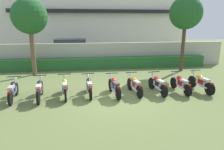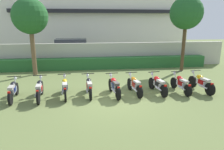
# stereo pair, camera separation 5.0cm
# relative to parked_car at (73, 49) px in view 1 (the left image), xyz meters

# --- Properties ---
(ground) EXTENTS (60.00, 60.00, 0.00)m
(ground) POSITION_rel_parked_car_xyz_m (2.29, -10.28, -0.94)
(ground) COLOR olive
(building) EXTENTS (20.38, 6.50, 8.33)m
(building) POSITION_rel_parked_car_xyz_m (2.29, 6.38, 3.23)
(building) COLOR silver
(building) RESTS_ON ground
(compound_wall) EXTENTS (19.36, 0.30, 1.81)m
(compound_wall) POSITION_rel_parked_car_xyz_m (2.29, -3.39, -0.03)
(compound_wall) COLOR #BCB7A8
(compound_wall) RESTS_ON ground
(hedge_row) EXTENTS (15.49, 0.70, 0.83)m
(hedge_row) POSITION_rel_parked_car_xyz_m (2.29, -4.09, -0.52)
(hedge_row) COLOR #28602D
(hedge_row) RESTS_ON ground
(parked_car) EXTENTS (4.50, 2.07, 1.89)m
(parked_car) POSITION_rel_parked_car_xyz_m (0.00, 0.00, 0.00)
(parked_car) COLOR silver
(parked_car) RESTS_ON ground
(tree_near_inspector) EXTENTS (2.18, 2.18, 4.76)m
(tree_near_inspector) POSITION_rel_parked_car_xyz_m (-2.21, -5.23, 2.68)
(tree_near_inspector) COLOR brown
(tree_near_inspector) RESTS_ON ground
(tree_far_side) EXTENTS (2.17, 2.17, 5.00)m
(tree_far_side) POSITION_rel_parked_car_xyz_m (7.79, -5.39, 2.94)
(tree_far_side) COLOR #4C3823
(tree_far_side) RESTS_ON ground
(motorcycle_in_row_0) EXTENTS (0.60, 1.85, 0.95)m
(motorcycle_in_row_0) POSITION_rel_parked_car_xyz_m (-2.11, -9.82, -0.49)
(motorcycle_in_row_0) COLOR black
(motorcycle_in_row_0) RESTS_ON ground
(motorcycle_in_row_1) EXTENTS (0.60, 1.95, 0.97)m
(motorcycle_in_row_1) POSITION_rel_parked_car_xyz_m (-0.97, -9.87, -0.48)
(motorcycle_in_row_1) COLOR black
(motorcycle_in_row_1) RESTS_ON ground
(motorcycle_in_row_2) EXTENTS (0.60, 1.89, 0.96)m
(motorcycle_in_row_2) POSITION_rel_parked_car_xyz_m (0.11, -9.71, -0.49)
(motorcycle_in_row_2) COLOR black
(motorcycle_in_row_2) RESTS_ON ground
(motorcycle_in_row_3) EXTENTS (0.60, 1.81, 0.95)m
(motorcycle_in_row_3) POSITION_rel_parked_car_xyz_m (1.19, -9.70, -0.49)
(motorcycle_in_row_3) COLOR black
(motorcycle_in_row_3) RESTS_ON ground
(motorcycle_in_row_4) EXTENTS (0.60, 1.88, 0.97)m
(motorcycle_in_row_4) POSITION_rel_parked_car_xyz_m (2.35, -9.86, -0.48)
(motorcycle_in_row_4) COLOR black
(motorcycle_in_row_4) RESTS_ON ground
(motorcycle_in_row_5) EXTENTS (0.60, 1.85, 0.95)m
(motorcycle_in_row_5) POSITION_rel_parked_car_xyz_m (3.33, -9.75, -0.49)
(motorcycle_in_row_5) COLOR black
(motorcycle_in_row_5) RESTS_ON ground
(motorcycle_in_row_6) EXTENTS (0.60, 1.85, 0.95)m
(motorcycle_in_row_6) POSITION_rel_parked_car_xyz_m (4.46, -9.78, -0.49)
(motorcycle_in_row_6) COLOR black
(motorcycle_in_row_6) RESTS_ON ground
(motorcycle_in_row_7) EXTENTS (0.60, 1.85, 0.94)m
(motorcycle_in_row_7) POSITION_rel_parked_car_xyz_m (5.61, -9.81, -0.50)
(motorcycle_in_row_7) COLOR black
(motorcycle_in_row_7) RESTS_ON ground
(motorcycle_in_row_8) EXTENTS (0.60, 1.89, 0.96)m
(motorcycle_in_row_8) POSITION_rel_parked_car_xyz_m (6.65, -9.82, -0.49)
(motorcycle_in_row_8) COLOR black
(motorcycle_in_row_8) RESTS_ON ground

